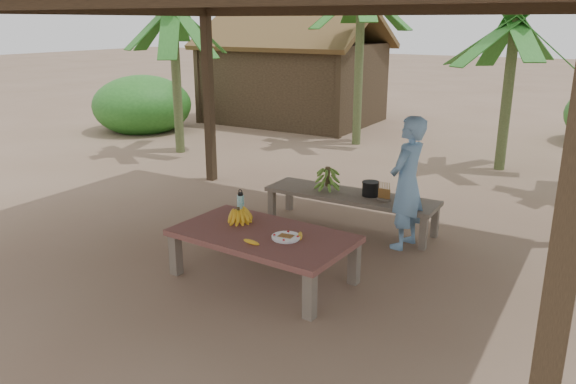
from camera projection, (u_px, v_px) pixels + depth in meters
The scene contains 16 objects.
ground at pixel (284, 264), 6.13m from camera, with size 80.00×80.00×0.00m, color brown.
work_table at pixel (263, 239), 5.65m from camera, with size 1.86×1.10×0.50m.
bench at pixel (350, 198), 7.09m from camera, with size 2.20×0.61×0.45m.
ripe_banana_bunch at pixel (238, 214), 5.92m from camera, with size 0.29×0.25×0.18m, color yellow, non-canonical shape.
plate at pixel (286, 237), 5.47m from camera, with size 0.28×0.28×0.04m.
loose_banana_front at pixel (251, 242), 5.34m from camera, with size 0.04×0.17×0.04m, color yellow.
loose_banana_side at pixel (300, 236), 5.49m from camera, with size 0.04×0.16×0.04m, color yellow.
water_flask at pixel (241, 204), 6.13m from camera, with size 0.08×0.08×0.29m.
green_banana_stalk at pixel (328, 178), 7.19m from camera, with size 0.28×0.28×0.33m, color #598C2D, non-canonical shape.
cooking_pot at pixel (371, 189), 6.98m from camera, with size 0.21×0.21×0.17m, color black.
skewer_rack at pixel (384, 191), 6.77m from camera, with size 0.18×0.08×0.24m, color #A57F47, non-canonical shape.
woman at pixel (407, 183), 6.39m from camera, with size 0.56×0.37×1.54m, color #6998C8.
hut at pixel (295, 79), 14.59m from camera, with size 4.40×3.43×2.85m.
banana_plant_n at pixel (514, 35), 9.37m from camera, with size 1.80×1.80×2.79m.
banana_plant_nw at pixel (361, 3), 11.26m from camera, with size 1.80×1.80×3.39m.
banana_plant_w at pixel (173, 22), 10.63m from camera, with size 1.80×1.80×3.00m.
Camera 1 is at (2.91, -4.83, 2.54)m, focal length 35.00 mm.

